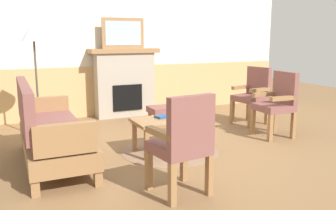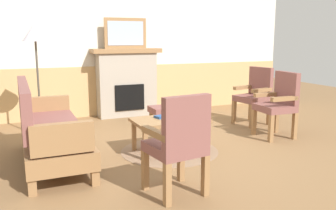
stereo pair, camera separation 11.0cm
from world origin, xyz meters
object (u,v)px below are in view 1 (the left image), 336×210
fireplace (124,82)px  armchair_by_window_left (253,93)px  couch (50,132)px  framed_picture (123,33)px  armchair_front_left (183,140)px  footstool (162,111)px  coffee_table (170,123)px  floor_lamp_by_couch (34,40)px  armchair_near_fireplace (278,101)px  book_on_table (163,116)px

fireplace → armchair_by_window_left: fireplace is taller
couch → fireplace: bearing=54.0°
framed_picture → armchair_front_left: bearing=-99.2°
footstool → coffee_table: bearing=-108.3°
armchair_by_window_left → floor_lamp_by_couch: 3.64m
coffee_table → armchair_near_fireplace: 1.79m
couch → armchair_front_left: same height
framed_picture → armchair_front_left: framed_picture is taller
couch → floor_lamp_by_couch: size_ratio=1.07×
armchair_front_left → armchair_near_fireplace: bearing=29.4°
fireplace → book_on_table: bearing=-94.8°
framed_picture → couch: (-1.62, -2.23, -1.16)m
fireplace → book_on_table: size_ratio=6.52×
couch → armchair_near_fireplace: (3.27, -0.12, 0.14)m
framed_picture → armchair_near_fireplace: framed_picture is taller
footstool → armchair_near_fireplace: armchair_near_fireplace is taller
footstool → armchair_by_window_left: (1.59, -0.34, 0.25)m
fireplace → couch: size_ratio=0.72×
coffee_table → armchair_near_fireplace: bearing=0.0°
book_on_table → footstool: book_on_table is taller
armchair_near_fireplace → coffee_table: bearing=-180.0°
fireplace → couch: 2.77m
framed_picture → footstool: 1.76m
framed_picture → fireplace: bearing=-90.0°
armchair_by_window_left → fireplace: bearing=140.5°
couch → coffee_table: bearing=-4.6°
coffee_table → armchair_front_left: bearing=-109.9°
book_on_table → armchair_by_window_left: 2.17m
armchair_near_fireplace → footstool: bearing=140.0°
coffee_table → book_on_table: size_ratio=4.82×
footstool → armchair_near_fireplace: bearing=-40.0°
book_on_table → footstool: (0.45, 1.08, -0.17)m
armchair_front_left → fireplace: bearing=80.8°
framed_picture → coffee_table: 2.63m
fireplace → framed_picture: 0.91m
fireplace → footstool: fireplace is taller
coffee_table → armchair_near_fireplace: size_ratio=0.98×
book_on_table → floor_lamp_by_couch: size_ratio=0.12×
floor_lamp_by_couch → couch: bearing=-89.3°
book_on_table → footstool: 1.18m
footstool → armchair_by_window_left: 1.64m
fireplace → coffee_table: size_ratio=1.35×
couch → armchair_by_window_left: same height
book_on_table → floor_lamp_by_couch: (-1.45, 1.29, 1.00)m
framed_picture → armchair_near_fireplace: size_ratio=0.82×
armchair_near_fireplace → armchair_by_window_left: bearing=77.2°
coffee_table → armchair_by_window_left: 2.15m
coffee_table → armchair_near_fireplace: armchair_near_fireplace is taller
book_on_table → coffee_table: bearing=-57.3°
footstool → armchair_near_fireplace: (1.40, -1.17, 0.25)m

